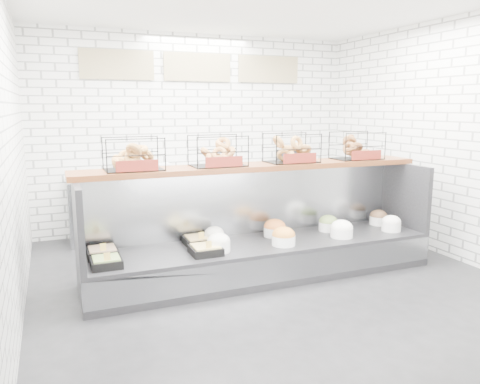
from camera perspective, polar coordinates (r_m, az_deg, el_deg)
name	(u,v)px	position (r m, az deg, el deg)	size (l,w,h in m)	color
ground	(274,284)	(5.21, 4.23, -11.13)	(5.50, 5.50, 0.00)	black
room_shell	(253,93)	(5.40, 1.63, 11.96)	(5.02, 5.51, 3.01)	white
display_case	(262,247)	(5.40, 2.75, -6.66)	(4.00, 0.90, 1.20)	black
bagel_shelf	(256,154)	(5.35, 1.99, 4.65)	(4.10, 0.50, 0.40)	#4C2310
prep_counter	(205,201)	(7.25, -4.27, -1.09)	(4.00, 0.60, 1.20)	#93969B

